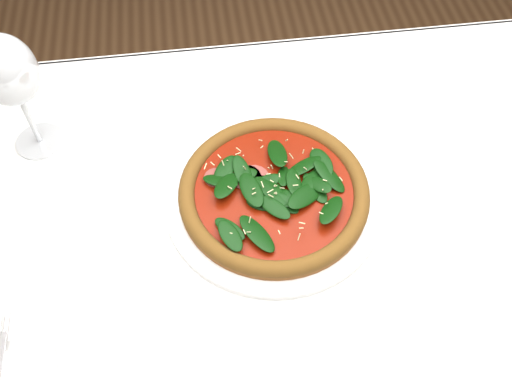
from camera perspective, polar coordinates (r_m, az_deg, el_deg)
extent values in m
plane|color=brown|center=(1.58, 3.70, -16.78)|extent=(6.00, 6.00, 0.00)
cube|color=white|center=(0.92, 6.09, -2.30)|extent=(1.20, 0.80, 0.04)
cylinder|color=#4D301F|center=(1.46, -19.35, -1.45)|extent=(0.06, 0.06, 0.71)
cylinder|color=#4D301F|center=(1.57, 21.92, 2.97)|extent=(0.06, 0.06, 0.71)
cube|color=white|center=(1.24, 2.07, 10.92)|extent=(1.20, 0.01, 0.22)
cylinder|color=white|center=(0.90, 1.77, -0.60)|extent=(0.35, 0.35, 0.01)
torus|color=white|center=(0.90, 1.78, -0.45)|extent=(0.35, 0.35, 0.01)
cylinder|color=#A26127|center=(0.90, 1.79, -0.20)|extent=(0.36, 0.36, 0.01)
torus|color=#AE7028|center=(0.89, 1.81, 0.09)|extent=(0.36, 0.36, 0.03)
cylinder|color=maroon|center=(0.89, 1.81, 0.09)|extent=(0.30, 0.30, 0.00)
cylinder|color=brown|center=(0.89, 1.81, 0.24)|extent=(0.26, 0.26, 0.00)
ellipsoid|color=#093409|center=(0.88, 1.83, 0.61)|extent=(0.29, 0.29, 0.02)
cylinder|color=beige|center=(0.87, 1.84, 0.84)|extent=(0.26, 0.26, 0.00)
cylinder|color=silver|center=(1.05, -20.76, 4.76)|extent=(0.08, 0.08, 0.00)
cylinder|color=silver|center=(1.01, -21.71, 6.83)|extent=(0.01, 0.01, 0.11)
ellipsoid|color=silver|center=(0.94, -23.68, 11.05)|extent=(0.09, 0.09, 0.12)
cube|color=silver|center=(0.87, -24.03, -12.05)|extent=(0.03, 0.05, 0.00)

